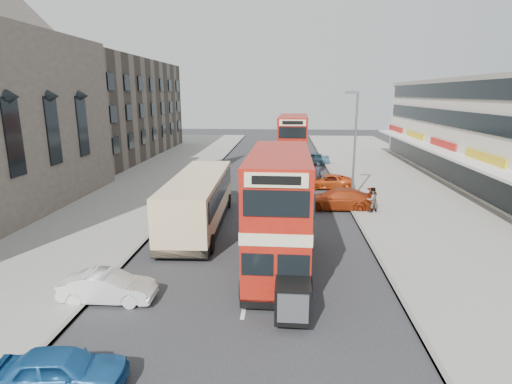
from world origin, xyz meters
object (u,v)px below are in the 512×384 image
at_px(street_lamp, 354,138).
at_px(car_left_near, 61,370).
at_px(coach, 199,199).
at_px(bus_second, 293,144).
at_px(car_right_b, 327,181).
at_px(cyclist, 318,179).
at_px(bus_main, 279,211).
at_px(car_right_c, 311,158).
at_px(car_right_a, 337,199).
at_px(pedestrian_near, 372,200).
at_px(car_left_front, 108,287).

bearing_deg(street_lamp, car_left_near, -118.01).
height_order(street_lamp, coach, street_lamp).
relative_size(bus_second, car_right_b, 2.36).
bearing_deg(coach, cyclist, 51.99).
height_order(bus_main, bus_second, bus_second).
bearing_deg(coach, car_right_c, 68.35).
height_order(bus_main, car_right_a, bus_main).
relative_size(car_left_near, car_right_a, 0.70).
distance_m(bus_main, pedestrian_near, 11.10).
distance_m(car_right_b, pedestrian_near, 7.73).
relative_size(coach, pedestrian_near, 6.48).
bearing_deg(car_left_front, street_lamp, -37.60).
relative_size(bus_second, pedestrian_near, 5.98).
distance_m(car_right_b, cyclist, 0.83).
bearing_deg(car_left_near, car_left_front, 2.41).
xyz_separation_m(street_lamp, car_right_b, (-1.35, 4.03, -4.18)).
distance_m(coach, car_right_a, 9.96).
bearing_deg(car_right_a, car_right_c, -176.75).
bearing_deg(car_left_near, car_right_a, -34.95).
distance_m(bus_second, car_right_b, 7.58).
distance_m(car_right_a, car_right_b, 6.39).
distance_m(coach, cyclist, 13.65).
xyz_separation_m(coach, car_left_front, (-1.67, -9.24, -1.13)).
bearing_deg(street_lamp, car_right_c, 97.16).
xyz_separation_m(car_left_front, car_right_b, (10.53, 20.03, 0.01)).
xyz_separation_m(coach, car_right_c, (8.21, 22.64, -1.03)).
bearing_deg(car_right_c, car_right_b, -3.85).
relative_size(bus_main, car_left_front, 2.64).
bearing_deg(car_right_b, bus_second, -158.92).
bearing_deg(bus_second, bus_main, 89.67).
relative_size(street_lamp, bus_second, 0.79).
relative_size(car_left_near, car_right_c, 0.87).
bearing_deg(bus_second, car_left_front, 76.30).
distance_m(bus_second, pedestrian_near, 15.03).
xyz_separation_m(bus_main, car_left_near, (-5.78, -8.34, -2.17)).
bearing_deg(car_left_front, pedestrian_near, -46.22).
xyz_separation_m(car_right_b, car_right_c, (-0.64, 11.85, 0.09)).
bearing_deg(car_right_a, car_left_near, -26.65).
height_order(car_right_b, car_right_c, car_right_c).
xyz_separation_m(bus_second, car_right_b, (2.85, -6.62, -2.34)).
height_order(coach, pedestrian_near, coach).
bearing_deg(bus_second, car_right_b, 115.65).
relative_size(bus_main, pedestrian_near, 5.58).
relative_size(bus_main, car_left_near, 2.71).
relative_size(car_right_b, pedestrian_near, 2.54).
distance_m(street_lamp, car_right_c, 16.52).
bearing_deg(cyclist, car_left_front, -119.10).
distance_m(bus_second, car_left_near, 32.29).
xyz_separation_m(bus_main, cyclist, (3.14, 16.68, -2.03)).
height_order(street_lamp, bus_second, street_lamp).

